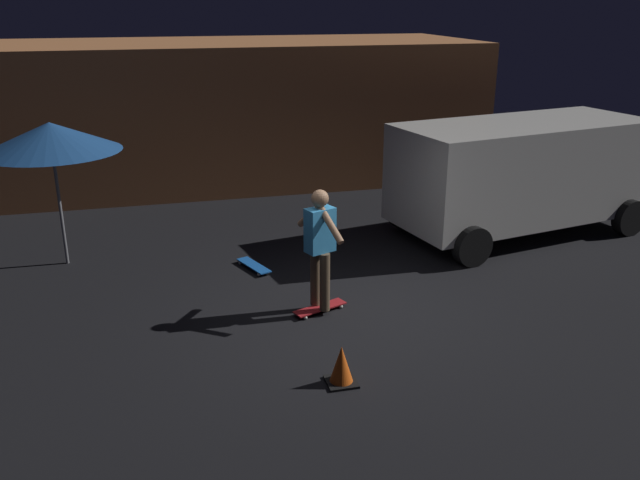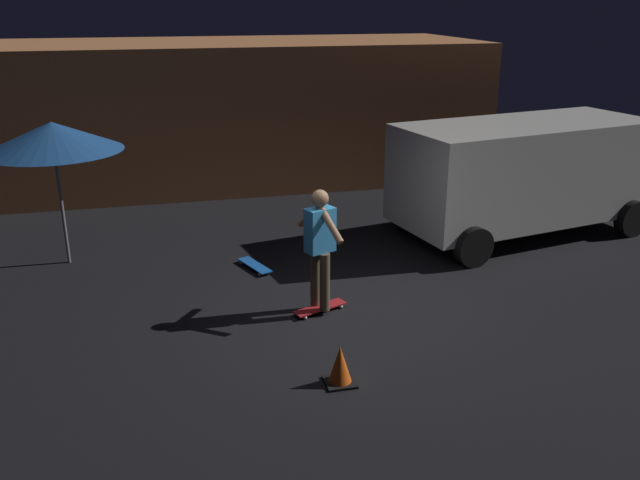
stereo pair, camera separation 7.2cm
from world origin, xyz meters
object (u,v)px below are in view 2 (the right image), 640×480
at_px(parked_van, 523,171).
at_px(skateboard_ridden, 320,308).
at_px(patio_umbrella, 52,137).
at_px(traffic_cone, 340,366).
at_px(skateboard_spare, 255,265).
at_px(skater, 320,241).

distance_m(parked_van, skateboard_ridden, 5.05).
height_order(patio_umbrella, traffic_cone, patio_umbrella).
xyz_separation_m(parked_van, skateboard_ridden, (-4.33, -2.35, -1.11)).
bearing_deg(skateboard_spare, skater, -70.17).
bearing_deg(skater, traffic_cone, -96.96).
distance_m(patio_umbrella, skateboard_spare, 3.67).
bearing_deg(skateboard_ridden, skateboard_spare, 109.83).
bearing_deg(parked_van, skater, -151.49).
height_order(skateboard_spare, traffic_cone, traffic_cone).
bearing_deg(patio_umbrella, skateboard_spare, -19.05).
xyz_separation_m(skater, traffic_cone, (-0.22, -1.83, -0.83)).
distance_m(parked_van, traffic_cone, 6.25).
bearing_deg(skateboard_spare, parked_van, 6.73).
relative_size(parked_van, traffic_cone, 10.60).
bearing_deg(skateboard_spare, traffic_cone, -83.42).
bearing_deg(skateboard_spare, patio_umbrella, 160.95).
relative_size(skateboard_ridden, traffic_cone, 1.74).
distance_m(skateboard_ridden, traffic_cone, 1.85).
relative_size(patio_umbrella, skateboard_spare, 2.88).
height_order(skateboard_ridden, traffic_cone, traffic_cone).
height_order(parked_van, patio_umbrella, patio_umbrella).
relative_size(parked_van, skater, 2.92).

